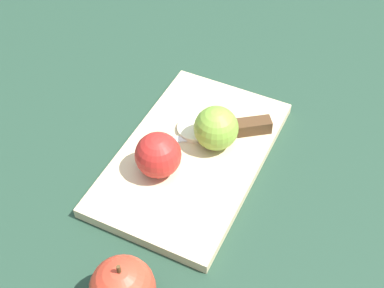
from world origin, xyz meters
The scene contains 6 objects.
ground_plane centered at (0.00, 0.00, 0.00)m, with size 4.00×4.00×0.00m, color #1E3828.
cutting_board centered at (0.00, 0.00, 0.01)m, with size 0.36×0.23×0.02m.
apple_half_left centered at (-0.06, 0.02, 0.05)m, with size 0.07×0.07×0.07m.
apple_half_right centered at (0.04, -0.02, 0.05)m, with size 0.07×0.07×0.07m.
knife centered at (0.08, -0.05, 0.03)m, with size 0.11×0.13×0.02m.
apple_slice centered at (0.04, 0.02, 0.02)m, with size 0.06×0.06×0.01m.
Camera 1 is at (-0.48, -0.28, 0.63)m, focal length 50.00 mm.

